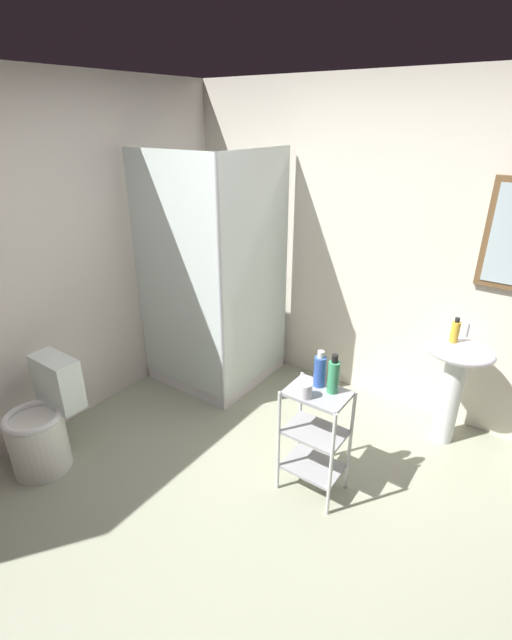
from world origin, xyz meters
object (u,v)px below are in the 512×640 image
pedestal_sink (455,372)px  body_wash_bottle_green (333,376)px  shower_stall (217,333)px  toilet (43,425)px  shampoo_bottle_blue (320,370)px  storage_cart (315,434)px  rinse_cup (305,390)px  hand_soap_bottle (455,331)px

pedestal_sink → body_wash_bottle_green: size_ratio=3.31×
shower_stall → pedestal_sink: shower_stall is taller
toilet → shampoo_bottle_blue: shampoo_bottle_blue is taller
toilet → storage_cart: (1.60, 0.85, 0.12)m
storage_cart → body_wash_bottle_green: 0.42m
storage_cart → rinse_cup: (-0.04, -0.08, 0.35)m
toilet → shampoo_bottle_blue: 1.89m
hand_soap_bottle → toilet: bearing=-139.0°
pedestal_sink → rinse_cup: rinse_cup is taller
shampoo_bottle_blue → body_wash_bottle_green: bearing=-9.1°
hand_soap_bottle → shampoo_bottle_blue: size_ratio=0.77×
shower_stall → storage_cart: 1.50m
pedestal_sink → toilet: pedestal_sink is taller
pedestal_sink → body_wash_bottle_green: body_wash_bottle_green is taller
toilet → hand_soap_bottle: (2.10, 1.83, 0.57)m
shampoo_bottle_blue → toilet: bearing=-149.7°
shower_stall → body_wash_bottle_green: size_ratio=8.17×
shampoo_bottle_blue → pedestal_sink: bearing=57.8°
storage_cart → rinse_cup: bearing=-112.9°
hand_soap_bottle → rinse_cup: size_ratio=2.02×
shower_stall → pedestal_sink: size_ratio=2.47×
pedestal_sink → storage_cart: bearing=-119.1°
toilet → rinse_cup: rinse_cup is taller
body_wash_bottle_green → shampoo_bottle_blue: bearing=170.9°
body_wash_bottle_green → storage_cart: bearing=-141.4°
pedestal_sink → hand_soap_bottle: 0.31m
shower_stall → pedestal_sink: (1.90, 0.32, 0.12)m
shampoo_bottle_blue → rinse_cup: bearing=-92.3°
pedestal_sink → toilet: 2.85m
toilet → storage_cart: toilet is taller
body_wash_bottle_green → rinse_cup: bearing=-126.5°
rinse_cup → hand_soap_bottle: bearing=63.1°
rinse_cup → storage_cart: bearing=67.1°
shampoo_bottle_blue → body_wash_bottle_green: size_ratio=0.94×
rinse_cup → shampoo_bottle_blue: bearing=87.7°
shampoo_bottle_blue → rinse_cup: size_ratio=2.63×
storage_cart → shampoo_bottle_blue: (-0.03, 0.07, 0.41)m
shower_stall → storage_cart: (1.34, -0.67, -0.03)m
body_wash_bottle_green → toilet: bearing=-151.5°
shower_stall → body_wash_bottle_green: shower_stall is taller
body_wash_bottle_green → hand_soap_bottle: bearing=64.7°
pedestal_sink → toilet: (-2.15, -1.84, -0.26)m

